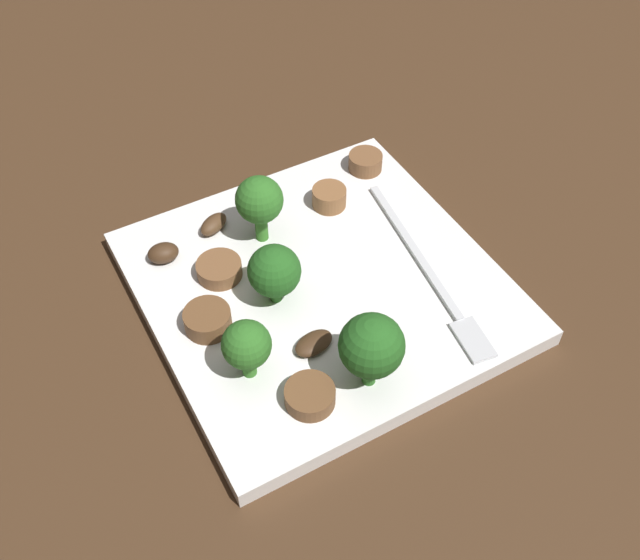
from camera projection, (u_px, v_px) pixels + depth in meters
The scene contains 15 objects.
ground_plane at pixel (320, 293), 0.53m from camera, with size 1.40×1.40×0.00m, color #422B19.
plate at pixel (320, 287), 0.53m from camera, with size 0.24×0.24×0.01m, color white.
fork at pixel (433, 279), 0.52m from camera, with size 0.18×0.04×0.00m.
broccoli_floret_0 at pixel (259, 201), 0.52m from camera, with size 0.04×0.04×0.06m.
broccoli_floret_1 at pixel (272, 268), 0.49m from camera, with size 0.04×0.04×0.05m.
broccoli_floret_2 at pixel (247, 346), 0.45m from camera, with size 0.03×0.03×0.05m.
broccoli_floret_3 at pixel (372, 346), 0.44m from camera, with size 0.04×0.04×0.06m.
sausage_slice_0 at pixel (329, 197), 0.57m from camera, with size 0.03×0.03×0.02m, color brown.
sausage_slice_1 at pixel (210, 323), 0.49m from camera, with size 0.03×0.03×0.01m, color brown.
sausage_slice_2 at pixel (219, 269), 0.52m from camera, with size 0.03×0.03×0.01m, color brown.
sausage_slice_3 at pixel (365, 162), 0.60m from camera, with size 0.03×0.03×0.01m, color brown.
sausage_slice_4 at pixel (310, 396), 0.45m from camera, with size 0.03×0.03×0.01m, color brown.
mushroom_0 at pixel (314, 343), 0.48m from camera, with size 0.03×0.02×0.01m, color #422B19.
mushroom_1 at pixel (214, 224), 0.55m from camera, with size 0.03×0.01×0.01m, color #4C331E.
mushroom_3 at pixel (163, 253), 0.53m from camera, with size 0.02×0.02×0.01m, color #422B19.
Camera 1 is at (0.30, -0.17, 0.41)m, focal length 40.87 mm.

